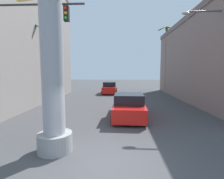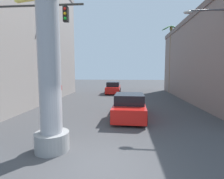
{
  "view_description": "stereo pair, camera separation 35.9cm",
  "coord_description": "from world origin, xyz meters",
  "px_view_note": "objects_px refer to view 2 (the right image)",
  "views": [
    {
      "loc": [
        0.47,
        -5.12,
        2.99
      ],
      "look_at": [
        0.0,
        4.98,
        1.93
      ],
      "focal_mm": 28.0,
      "sensor_mm": 36.0,
      "label": 1
    },
    {
      "loc": [
        0.83,
        -5.09,
        2.99
      ],
      "look_at": [
        0.0,
        4.98,
        1.93
      ],
      "focal_mm": 28.0,
      "sensor_mm": 36.0,
      "label": 2
    }
  ],
  "objects_px": {
    "traffic_light_mast": "(5,42)",
    "palm_tree_mid_left": "(37,59)",
    "pedestrian_far_left": "(60,89)",
    "car_lead": "(129,106)",
    "car_far": "(113,88)",
    "street_lamp": "(219,51)",
    "neon_sign_pole": "(47,0)",
    "palm_tree_far_right": "(171,53)"
  },
  "relations": [
    {
      "from": "traffic_light_mast",
      "to": "palm_tree_far_right",
      "type": "distance_m",
      "value": 20.39
    },
    {
      "from": "traffic_light_mast",
      "to": "street_lamp",
      "type": "bearing_deg",
      "value": 14.53
    },
    {
      "from": "neon_sign_pole",
      "to": "pedestrian_far_left",
      "type": "bearing_deg",
      "value": 109.79
    },
    {
      "from": "traffic_light_mast",
      "to": "palm_tree_mid_left",
      "type": "xyz_separation_m",
      "value": [
        -1.66,
        6.27,
        -0.39
      ]
    },
    {
      "from": "car_far",
      "to": "pedestrian_far_left",
      "type": "distance_m",
      "value": 7.18
    },
    {
      "from": "traffic_light_mast",
      "to": "palm_tree_far_right",
      "type": "height_order",
      "value": "palm_tree_far_right"
    },
    {
      "from": "car_lead",
      "to": "palm_tree_mid_left",
      "type": "bearing_deg",
      "value": 155.99
    },
    {
      "from": "traffic_light_mast",
      "to": "palm_tree_mid_left",
      "type": "bearing_deg",
      "value": 104.81
    },
    {
      "from": "pedestrian_far_left",
      "to": "street_lamp",
      "type": "bearing_deg",
      "value": -29.1
    },
    {
      "from": "traffic_light_mast",
      "to": "palm_tree_mid_left",
      "type": "height_order",
      "value": "palm_tree_mid_left"
    },
    {
      "from": "car_far",
      "to": "palm_tree_far_right",
      "type": "relative_size",
      "value": 0.48
    },
    {
      "from": "car_far",
      "to": "street_lamp",
      "type": "bearing_deg",
      "value": -57.39
    },
    {
      "from": "neon_sign_pole",
      "to": "palm_tree_far_right",
      "type": "distance_m",
      "value": 20.69
    },
    {
      "from": "car_far",
      "to": "car_lead",
      "type": "bearing_deg",
      "value": -80.8
    },
    {
      "from": "car_far",
      "to": "pedestrian_far_left",
      "type": "xyz_separation_m",
      "value": [
        -5.62,
        -4.46,
        0.22
      ]
    },
    {
      "from": "palm_tree_far_right",
      "to": "traffic_light_mast",
      "type": "bearing_deg",
      "value": -126.54
    },
    {
      "from": "traffic_light_mast",
      "to": "pedestrian_far_left",
      "type": "relative_size",
      "value": 3.84
    },
    {
      "from": "traffic_light_mast",
      "to": "car_far",
      "type": "distance_m",
      "value": 15.93
    },
    {
      "from": "street_lamp",
      "to": "pedestrian_far_left",
      "type": "xyz_separation_m",
      "value": [
        -13.16,
        7.32,
        -3.26
      ]
    },
    {
      "from": "car_far",
      "to": "pedestrian_far_left",
      "type": "bearing_deg",
      "value": -141.53
    },
    {
      "from": "palm_tree_far_right",
      "to": "pedestrian_far_left",
      "type": "bearing_deg",
      "value": -156.03
    },
    {
      "from": "neon_sign_pole",
      "to": "palm_tree_far_right",
      "type": "relative_size",
      "value": 1.27
    },
    {
      "from": "car_far",
      "to": "palm_tree_mid_left",
      "type": "bearing_deg",
      "value": -124.95
    },
    {
      "from": "car_far",
      "to": "traffic_light_mast",
      "type": "bearing_deg",
      "value": -106.33
    },
    {
      "from": "car_lead",
      "to": "car_far",
      "type": "relative_size",
      "value": 1.12
    },
    {
      "from": "street_lamp",
      "to": "traffic_light_mast",
      "type": "bearing_deg",
      "value": -165.47
    },
    {
      "from": "neon_sign_pole",
      "to": "palm_tree_mid_left",
      "type": "xyz_separation_m",
      "value": [
        -5.0,
        8.65,
        -1.39
      ]
    },
    {
      "from": "traffic_light_mast",
      "to": "pedestrian_far_left",
      "type": "xyz_separation_m",
      "value": [
        -1.26,
        10.41,
        -3.5
      ]
    },
    {
      "from": "palm_tree_mid_left",
      "to": "traffic_light_mast",
      "type": "bearing_deg",
      "value": -75.19
    },
    {
      "from": "palm_tree_mid_left",
      "to": "pedestrian_far_left",
      "type": "height_order",
      "value": "palm_tree_mid_left"
    },
    {
      "from": "car_lead",
      "to": "pedestrian_far_left",
      "type": "bearing_deg",
      "value": 134.59
    },
    {
      "from": "neon_sign_pole",
      "to": "car_far",
      "type": "distance_m",
      "value": 17.91
    },
    {
      "from": "palm_tree_mid_left",
      "to": "car_far",
      "type": "bearing_deg",
      "value": 55.05
    },
    {
      "from": "street_lamp",
      "to": "car_far",
      "type": "relative_size",
      "value": 1.56
    },
    {
      "from": "pedestrian_far_left",
      "to": "car_lead",
      "type": "bearing_deg",
      "value": -45.41
    },
    {
      "from": "pedestrian_far_left",
      "to": "neon_sign_pole",
      "type": "bearing_deg",
      "value": -70.21
    },
    {
      "from": "neon_sign_pole",
      "to": "car_lead",
      "type": "bearing_deg",
      "value": 59.6
    },
    {
      "from": "palm_tree_far_right",
      "to": "car_far",
      "type": "bearing_deg",
      "value": -169.17
    },
    {
      "from": "traffic_light_mast",
      "to": "car_lead",
      "type": "relative_size",
      "value": 1.27
    },
    {
      "from": "pedestrian_far_left",
      "to": "car_far",
      "type": "bearing_deg",
      "value": 38.47
    },
    {
      "from": "street_lamp",
      "to": "neon_sign_pole",
      "type": "bearing_deg",
      "value": -147.46
    },
    {
      "from": "neon_sign_pole",
      "to": "pedestrian_far_left",
      "type": "relative_size",
      "value": 7.09
    }
  ]
}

